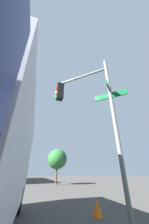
% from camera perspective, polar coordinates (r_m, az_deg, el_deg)
% --- Properties ---
extents(traffic_signal_near, '(2.08, 2.05, 5.50)m').
position_cam_1_polar(traffic_signal_near, '(4.48, 4.64, 5.10)').
color(traffic_signal_near, slate).
rests_on(traffic_signal_near, ground_plane).
extents(street_tree, '(2.78, 2.78, 4.66)m').
position_cam_1_polar(street_tree, '(18.89, -8.23, -21.39)').
color(street_tree, '#4C331E').
rests_on(street_tree, ground_plane).
extents(traffic_cone, '(0.36, 0.36, 0.58)m').
position_cam_1_polar(traffic_cone, '(5.83, 10.77, -38.35)').
color(traffic_cone, orange).
rests_on(traffic_cone, ground_plane).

